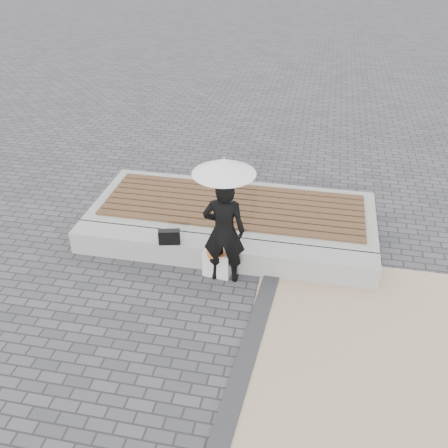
# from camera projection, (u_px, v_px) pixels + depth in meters

# --- Properties ---
(ground) EXTENTS (80.00, 80.00, 0.00)m
(ground) POSITION_uv_depth(u_px,v_px,m) (196.00, 331.00, 6.91)
(ground) COLOR #47464B
(ground) RESTS_ON ground
(terrazzo_zone) EXTENTS (5.00, 5.00, 0.02)m
(terrazzo_zone) POSITION_uv_depth(u_px,v_px,m) (447.00, 399.00, 5.96)
(terrazzo_zone) COLOR tan
(terrazzo_zone) RESTS_ON ground
(edging_band) EXTENTS (0.61, 5.20, 0.04)m
(edging_band) POSITION_uv_depth(u_px,v_px,m) (244.00, 366.00, 6.36)
(edging_band) COLOR #303032
(edging_band) RESTS_ON ground
(seating_ledge) EXTENTS (5.00, 0.45, 0.40)m
(seating_ledge) POSITION_uv_depth(u_px,v_px,m) (220.00, 253.00, 8.13)
(seating_ledge) COLOR #969691
(seating_ledge) RESTS_ON ground
(timber_platform) EXTENTS (5.00, 2.00, 0.40)m
(timber_platform) POSITION_uv_depth(u_px,v_px,m) (233.00, 215.00, 9.12)
(timber_platform) COLOR gray
(timber_platform) RESTS_ON ground
(timber_decking) EXTENTS (4.60, 1.60, 0.04)m
(timber_decking) POSITION_uv_depth(u_px,v_px,m) (233.00, 205.00, 9.00)
(timber_decking) COLOR brown
(timber_decking) RESTS_ON timber_platform
(woman) EXTENTS (0.66, 0.46, 1.74)m
(woman) POSITION_uv_depth(u_px,v_px,m) (224.00, 231.00, 7.45)
(woman) COLOR black
(woman) RESTS_ON ground
(parasol) EXTENTS (0.90, 0.90, 1.15)m
(parasol) POSITION_uv_depth(u_px,v_px,m) (224.00, 166.00, 6.88)
(parasol) COLOR #ABABAF
(parasol) RESTS_ON ground
(handbag) EXTENTS (0.36, 0.20, 0.24)m
(handbag) POSITION_uv_depth(u_px,v_px,m) (169.00, 237.00, 7.95)
(handbag) COLOR black
(handbag) RESTS_ON seating_ledge
(canvas_tote) EXTENTS (0.44, 0.23, 0.45)m
(canvas_tote) POSITION_uv_depth(u_px,v_px,m) (217.00, 264.00, 7.85)
(canvas_tote) COLOR white
(canvas_tote) RESTS_ON ground
(magazine) EXTENTS (0.35, 0.31, 0.01)m
(magazine) POSITION_uv_depth(u_px,v_px,m) (216.00, 254.00, 7.68)
(magazine) COLOR #FC4644
(magazine) RESTS_ON canvas_tote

